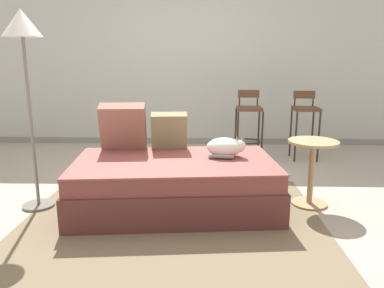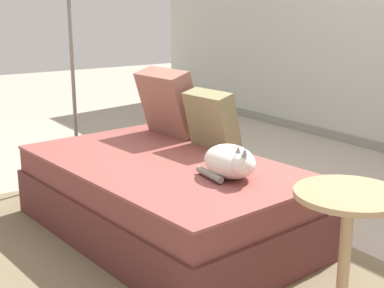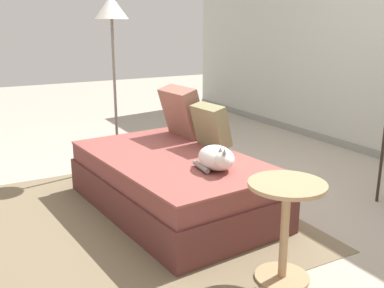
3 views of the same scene
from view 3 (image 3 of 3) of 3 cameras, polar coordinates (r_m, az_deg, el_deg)
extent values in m
plane|color=#A89E8E|center=(3.85, 2.86, -7.04)|extent=(16.00, 16.00, 0.00)
cube|color=#75664C|center=(3.55, -6.92, -9.02)|extent=(2.46, 2.12, 0.01)
cube|color=brown|center=(3.61, -2.55, -6.12)|extent=(1.85, 1.18, 0.28)
cube|color=brown|center=(3.54, -2.59, -2.77)|extent=(1.80, 1.14, 0.16)
cube|color=brown|center=(3.51, -2.61, -1.65)|extent=(1.82, 1.15, 0.02)
cube|color=#936051|center=(4.07, -1.26, 4.16)|extent=(0.45, 0.31, 0.46)
cube|color=#847F56|center=(3.72, 2.42, 2.36)|extent=(0.36, 0.23, 0.36)
ellipsoid|color=white|center=(3.18, 3.09, -1.74)|extent=(0.34, 0.27, 0.17)
sphere|color=white|center=(3.05, 3.87, -2.12)|extent=(0.11, 0.11, 0.11)
cone|color=gray|center=(3.05, 3.64, -0.69)|extent=(0.03, 0.03, 0.04)
cone|color=gray|center=(3.01, 4.15, -0.92)|extent=(0.03, 0.03, 0.04)
cylinder|color=gray|center=(3.17, 1.16, -2.90)|extent=(0.22, 0.06, 0.04)
cylinder|color=#2D2319|center=(4.01, 22.86, -2.39)|extent=(0.02, 0.02, 0.65)
cylinder|color=tan|center=(2.67, 11.65, -11.13)|extent=(0.05, 0.05, 0.58)
cylinder|color=tan|center=(2.80, 11.33, -16.22)|extent=(0.32, 0.32, 0.02)
cylinder|color=tan|center=(2.55, 12.01, -5.08)|extent=(0.44, 0.44, 0.02)
cylinder|color=slate|center=(4.73, -9.34, -2.73)|extent=(0.28, 0.28, 0.02)
cylinder|color=slate|center=(4.56, -9.73, 6.01)|extent=(0.03, 0.03, 1.48)
cone|color=silver|center=(4.50, -10.24, 16.76)|extent=(0.32, 0.32, 0.22)
camera|label=1|loc=(3.23, -60.13, 4.89)|focal=35.00mm
camera|label=2|loc=(0.54, -32.81, -3.61)|focal=50.00mm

